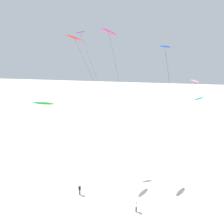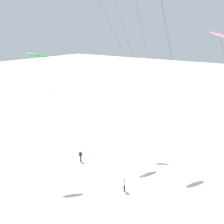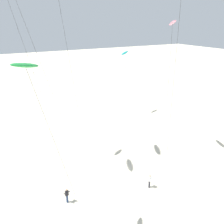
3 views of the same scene
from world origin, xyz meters
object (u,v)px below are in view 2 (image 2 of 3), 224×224
at_px(kite_pink, 221,38).
at_px(kite_green, 37,56).
at_px(kite_flyer_middle, 81,156).
at_px(kite_flyer_nearest, 124,185).

bearing_deg(kite_pink, kite_green, -158.27).
height_order(kite_pink, kite_flyer_middle, kite_pink).
relative_size(kite_green, kite_flyer_middle, 9.29).
distance_m(kite_green, kite_flyer_nearest, 18.47).
distance_m(kite_pink, kite_flyer_middle, 23.15).
bearing_deg(kite_pink, kite_flyer_middle, -166.09).
relative_size(kite_flyer_nearest, kite_flyer_middle, 1.00).
distance_m(kite_flyer_nearest, kite_flyer_middle, 9.19).
distance_m(kite_pink, kite_flyer_nearest, 18.78).
bearing_deg(kite_green, kite_flyer_middle, 50.21).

